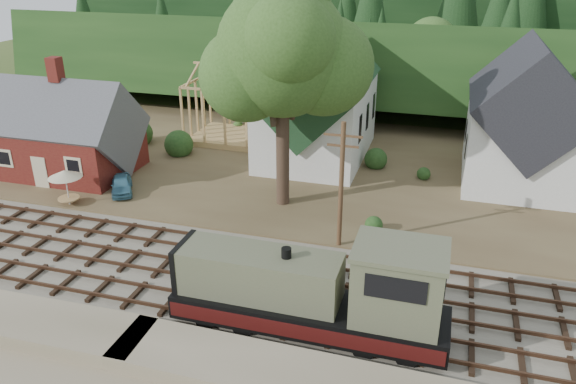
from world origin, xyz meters
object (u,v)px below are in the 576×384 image
(car_blue, at_px, (122,185))
(patio_set, at_px, (65,175))
(car_green, at_px, (15,146))
(car_red, at_px, (538,170))
(locomotive, at_px, (319,294))

(car_blue, relative_size, patio_set, 1.41)
(car_blue, xyz_separation_m, patio_set, (-2.43, -2.84, 1.55))
(car_green, bearing_deg, car_red, -58.88)
(car_red, bearing_deg, locomotive, 150.41)
(locomotive, height_order, car_blue, locomotive)
(car_blue, height_order, car_red, car_red)
(car_red, bearing_deg, car_blue, 109.36)
(car_green, distance_m, car_red, 43.40)
(locomotive, distance_m, car_green, 35.05)
(patio_set, bearing_deg, car_red, 24.40)
(patio_set, bearing_deg, car_green, 144.93)
(car_blue, xyz_separation_m, car_red, (29.36, 11.58, 0.00))
(locomotive, bearing_deg, car_green, 152.27)
(locomotive, distance_m, patio_set, 21.64)
(car_red, bearing_deg, patio_set, 112.24)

